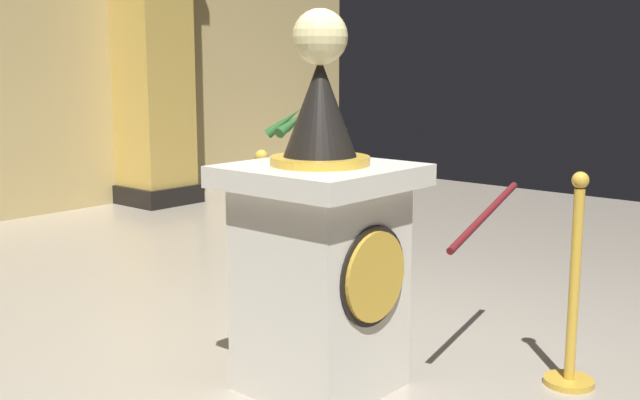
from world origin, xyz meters
TOP-DOWN VIEW (x-y plane):
  - ground_plane at (0.00, 0.00)m, footprint 11.72×11.72m
  - pedestal_clock at (-0.26, -0.05)m, footprint 0.77×0.77m
  - stanchion_near at (0.54, -0.94)m, footprint 0.24×0.24m
  - stanchion_far at (0.24, 0.84)m, footprint 0.24×0.24m
  - velvet_rope at (0.39, -0.05)m, footprint 1.06×1.08m
  - column_right at (2.34, 4.58)m, footprint 0.76×0.76m
  - potted_palm_right at (2.54, 2.56)m, footprint 0.81×0.77m

SIDE VIEW (x-z plane):
  - ground_plane at x=0.00m, z-range 0.00..0.00m
  - stanchion_far at x=0.24m, z-range -0.16..0.88m
  - stanchion_near at x=0.54m, z-range -0.16..0.89m
  - potted_palm_right at x=2.54m, z-range -0.20..0.96m
  - pedestal_clock at x=-0.26m, z-range -0.20..1.57m
  - velvet_rope at x=0.39m, z-range 0.68..0.90m
  - column_right at x=2.34m, z-range -0.01..3.74m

